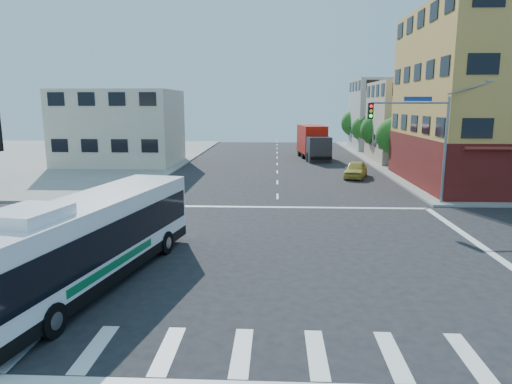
{
  "coord_description": "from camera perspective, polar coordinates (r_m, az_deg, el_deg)",
  "views": [
    {
      "loc": [
        -0.12,
        -19.14,
        6.54
      ],
      "look_at": [
        -1.16,
        4.2,
        2.01
      ],
      "focal_mm": 32.0,
      "sensor_mm": 36.0,
      "label": 1
    }
  ],
  "objects": [
    {
      "name": "signal_mast_ne",
      "position": [
        31.19,
        19.87,
        7.45
      ],
      "size": [
        7.91,
        1.13,
        8.07
      ],
      "color": "slate",
      "rests_on": "ground"
    },
    {
      "name": "transit_bus",
      "position": [
        17.68,
        -20.05,
        -5.54
      ],
      "size": [
        4.75,
        12.13,
        3.51
      ],
      "rotation": [
        0.0,
        0.0,
        -0.19
      ],
      "color": "black",
      "rests_on": "ground"
    },
    {
      "name": "street_tree_a",
      "position": [
        48.67,
        16.97,
        7.01
      ],
      "size": [
        3.6,
        3.6,
        5.53
      ],
      "color": "#3A2415",
      "rests_on": "ground"
    },
    {
      "name": "building_east_near",
      "position": [
        55.84,
        20.59,
        8.18
      ],
      "size": [
        12.06,
        10.06,
        9.0
      ],
      "color": "tan",
      "rests_on": "ground"
    },
    {
      "name": "building_west",
      "position": [
        52.01,
        -16.58,
        7.71
      ],
      "size": [
        12.06,
        10.06,
        8.0
      ],
      "color": "beige",
      "rests_on": "ground"
    },
    {
      "name": "box_truck",
      "position": [
        55.56,
        7.18,
        6.11
      ],
      "size": [
        3.6,
        9.07,
        3.97
      ],
      "rotation": [
        0.0,
        0.0,
        0.12
      ],
      "color": "#28272D",
      "rests_on": "ground"
    },
    {
      "name": "ground",
      "position": [
        20.23,
        2.77,
        -7.91
      ],
      "size": [
        120.0,
        120.0,
        0.0
      ],
      "primitive_type": "plane",
      "color": "black",
      "rests_on": "ground"
    },
    {
      "name": "street_tree_d",
      "position": [
        72.12,
        12.28,
        8.6
      ],
      "size": [
        4.0,
        4.0,
        6.03
      ],
      "color": "#3A2415",
      "rests_on": "ground"
    },
    {
      "name": "building_east_far",
      "position": [
        69.28,
        17.06,
        9.21
      ],
      "size": [
        12.06,
        10.06,
        10.0
      ],
      "color": "#A7A6A1",
      "rests_on": "ground"
    },
    {
      "name": "street_tree_c",
      "position": [
        64.27,
        13.45,
        7.91
      ],
      "size": [
        3.4,
        3.4,
        5.29
      ],
      "color": "#3A2415",
      "rests_on": "ground"
    },
    {
      "name": "parked_car",
      "position": [
        42.02,
        12.37,
        2.77
      ],
      "size": [
        2.94,
        4.68,
        1.49
      ],
      "primitive_type": "imported",
      "rotation": [
        0.0,
        0.0,
        -0.29
      ],
      "color": "gold",
      "rests_on": "ground"
    },
    {
      "name": "street_tree_b",
      "position": [
        56.43,
        14.98,
        7.76
      ],
      "size": [
        3.8,
        3.8,
        5.79
      ],
      "color": "#3A2415",
      "rests_on": "ground"
    }
  ]
}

